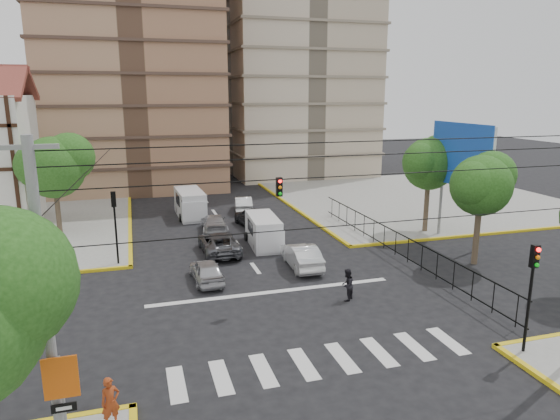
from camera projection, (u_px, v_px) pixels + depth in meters
name	position (u px, v px, depth m)	size (l,w,h in m)	color
ground	(279.00, 301.00, 24.94)	(160.00, 160.00, 0.00)	black
sidewalk_ne	(416.00, 198.00, 49.15)	(26.00, 26.00, 0.15)	gray
crosswalk_stripes	(323.00, 361.00, 19.34)	(12.00, 2.40, 0.01)	silver
stop_line	(273.00, 292.00, 26.06)	(13.00, 0.40, 0.01)	silver
park_fence	(395.00, 257.00, 31.64)	(0.10, 22.50, 1.66)	black
billboard	(461.00, 157.00, 33.19)	(0.36, 6.20, 8.10)	slate
tree_park_a	(482.00, 183.00, 29.32)	(4.41, 3.60, 6.83)	#473828
tree_park_c	(430.00, 161.00, 36.06)	(4.65, 3.80, 7.25)	#473828
tree_tudor	(55.00, 164.00, 35.39)	(5.39, 4.40, 7.43)	#473828
traffic_light_se	(532.00, 281.00, 19.12)	(0.28, 0.22, 4.40)	black
traffic_light_nw	(115.00, 216.00, 29.34)	(0.28, 0.22, 4.40)	black
traffic_light_hanging	(292.00, 193.00, 21.70)	(18.00, 9.12, 0.92)	black
utility_pole_sw	(46.00, 304.00, 12.95)	(1.40, 0.28, 9.00)	slate
district_sign	(62.00, 388.00, 13.31)	(0.90, 0.12, 3.20)	slate
van_right_lane	(264.00, 232.00, 33.60)	(2.06, 4.65, 2.05)	silver
van_left_lane	(190.00, 205.00, 41.51)	(2.20, 5.12, 2.27)	silver
car_silver_front_left	(207.00, 271.00, 27.34)	(1.51, 3.76, 1.28)	#AEAEB3
car_white_front_right	(302.00, 256.00, 29.60)	(1.53, 4.38, 1.44)	silver
car_grey_mid_left	(219.00, 243.00, 32.27)	(2.28, 4.94, 1.37)	#525459
car_silver_rear_left	(214.00, 223.00, 37.31)	(1.84, 4.52, 1.31)	#AAAAAE
car_darkgrey_mid_right	(253.00, 217.00, 38.66)	(1.82, 4.51, 1.54)	black
car_white_rear_right	(243.00, 204.00, 43.75)	(1.44, 4.12, 1.36)	silver
pedestrian_sw_corner	(110.00, 402.00, 15.17)	(0.58, 0.38, 1.60)	#A13C18
pedestrian_crosswalk	(347.00, 285.00, 24.85)	(0.79, 0.62, 1.63)	black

